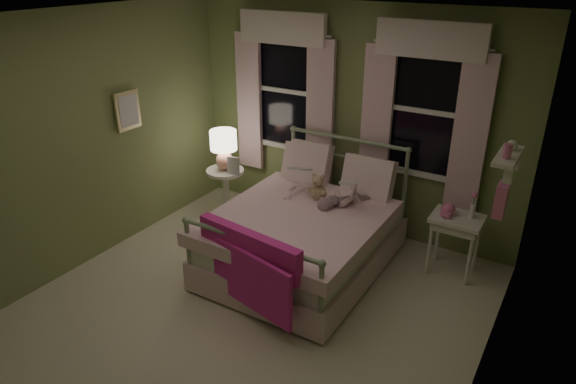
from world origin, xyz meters
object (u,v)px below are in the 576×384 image
Objects in this scene: child_right at (350,174)px; nightstand_left at (226,187)px; bed at (304,235)px; nightstand_right at (456,226)px; table_lamp at (224,146)px; child_left at (303,168)px; teddy_bear at (318,189)px.

child_right reaches higher than nightstand_left.
bed is 1.54m from nightstand_right.
child_right is 1.66× the size of table_lamp.
nightstand_right is (1.08, 0.25, -0.42)m from child_right.
bed is 1.57m from table_lamp.
table_lamp is 2.79m from nightstand_right.
child_left is (-0.27, 0.43, 0.54)m from bed.
nightstand_right is at bearing 16.76° from teddy_bear.
teddy_bear is 1.41m from table_lamp.
nightstand_left is at bearing 135.00° from table_lamp.
teddy_bear is at bearing -7.86° from table_lamp.
child_right is 1.19m from nightstand_right.
table_lamp reaches higher than teddy_bear.
child_left is at bearing -171.27° from nightstand_right.
nightstand_right is at bearing -166.06° from child_left.
bed is 2.94× the size of child_left.
teddy_bear is (-0.28, -0.16, -0.18)m from child_right.
bed is 6.79× the size of teddy_bear.
table_lamp is 0.76× the size of nightstand_right.
child_left is 1.21m from nightstand_left.
teddy_bear is (0.01, 0.27, 0.42)m from bed.
nightstand_left is 1.02× the size of nightstand_right.
bed is at bearing 127.60° from child_left.
bed reaches higher than nightstand_left.
child_left is 1.43× the size of table_lamp.
bed is 0.50m from teddy_bear.
nightstand_left is (-1.39, 0.19, -0.37)m from teddy_bear.
teddy_bear is 1.44m from nightstand_right.
child_right is at bearing -1.14° from table_lamp.
child_left is at bearing 150.50° from teddy_bear.
child_left reaches higher than nightstand_left.
teddy_bear is 0.46× the size of nightstand_left.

